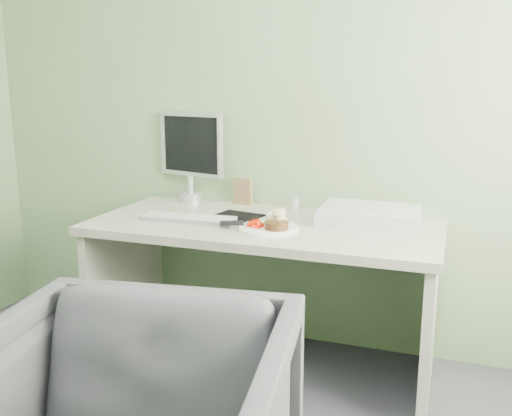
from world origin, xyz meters
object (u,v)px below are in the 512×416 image
(plate, at_px, (269,229))
(monitor, at_px, (191,152))
(desk, at_px, (264,260))
(scanner, at_px, (370,216))

(plate, bearing_deg, monitor, 143.01)
(desk, distance_m, monitor, 0.76)
(desk, distance_m, plate, 0.24)
(plate, bearing_deg, scanner, 33.39)
(desk, relative_size, monitor, 3.34)
(desk, relative_size, plate, 6.01)
(monitor, bearing_deg, scanner, 3.93)
(desk, height_order, monitor, monitor)
(plate, distance_m, scanner, 0.48)
(desk, bearing_deg, scanner, 16.36)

